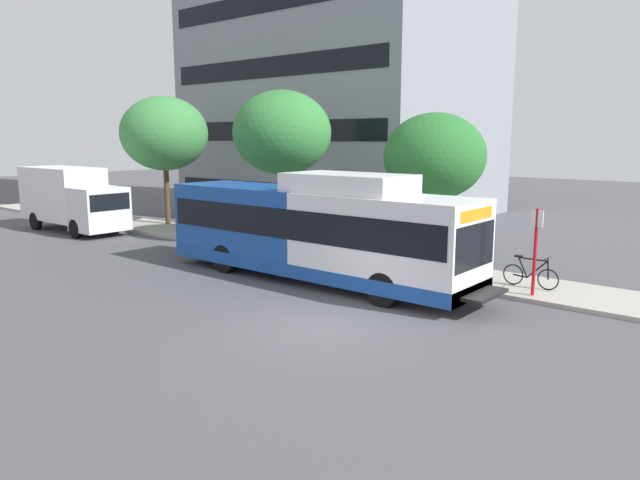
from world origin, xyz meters
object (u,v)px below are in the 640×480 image
object	(u,v)px
street_tree_near_stop	(434,157)
box_truck_background	(71,197)
street_tree_mid_block	(282,133)
bicycle_parked	(531,274)
street_tree_far_block	(164,134)
bus_stop_sign_pole	(535,245)
transit_bus	(315,231)

from	to	relation	value
street_tree_near_stop	box_truck_background	bearing A→B (deg)	103.19
street_tree_near_stop	street_tree_mid_block	world-z (taller)	street_tree_mid_block
bicycle_parked	street_tree_far_block	world-z (taller)	street_tree_far_block
bicycle_parked	street_tree_near_stop	bearing A→B (deg)	72.87
bicycle_parked	street_tree_near_stop	size ratio (longest dim) A/B	0.32
box_truck_background	street_tree_mid_block	bearing A→B (deg)	-68.65
box_truck_background	street_tree_near_stop	bearing A→B (deg)	-76.81
bicycle_parked	box_truck_background	size ratio (longest dim) A/B	0.25
bicycle_parked	street_tree_near_stop	world-z (taller)	street_tree_near_stop
bus_stop_sign_pole	box_truck_background	bearing A→B (deg)	95.25
street_tree_mid_block	street_tree_far_block	world-z (taller)	street_tree_far_block
street_tree_far_block	transit_bus	bearing A→B (deg)	-106.98
bus_stop_sign_pole	street_tree_mid_block	distance (m)	12.80
street_tree_far_block	bicycle_parked	bearing A→B (deg)	-93.19
bus_stop_sign_pole	street_tree_near_stop	xyz separation A→B (m)	(2.20, 4.63, 2.43)
street_tree_near_stop	box_truck_background	distance (m)	19.06
transit_bus	box_truck_background	distance (m)	16.50
bicycle_parked	street_tree_mid_block	size ratio (longest dim) A/B	0.26
street_tree_near_stop	box_truck_background	xyz separation A→B (m)	(-4.32, 18.42, -2.34)
street_tree_near_stop	box_truck_background	size ratio (longest dim) A/B	0.79
transit_bus	street_tree_near_stop	bearing A→B (deg)	-23.17
street_tree_far_block	box_truck_background	xyz separation A→B (m)	(-4.15, 2.38, -3.23)
transit_bus	street_tree_near_stop	xyz separation A→B (m)	(4.48, -1.92, 2.37)
street_tree_near_stop	street_tree_mid_block	xyz separation A→B (m)	(-0.07, 7.55, 0.89)
street_tree_mid_block	street_tree_far_block	size ratio (longest dim) A/B	0.98
bicycle_parked	bus_stop_sign_pole	bearing A→B (deg)	-155.47
bus_stop_sign_pole	street_tree_far_block	bearing A→B (deg)	84.39
street_tree_mid_block	box_truck_background	world-z (taller)	street_tree_mid_block
bus_stop_sign_pole	transit_bus	bearing A→B (deg)	109.23
transit_bus	street_tree_mid_block	bearing A→B (deg)	51.90
street_tree_near_stop	street_tree_far_block	xyz separation A→B (m)	(-0.17, 16.05, 0.89)
street_tree_mid_block	box_truck_background	distance (m)	12.11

